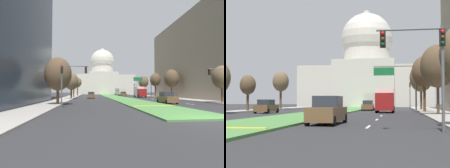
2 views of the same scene
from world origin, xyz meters
TOP-DOWN VIEW (x-y plane):
  - ground_plane at (0.00, 48.83)m, footprint 260.00×260.00m
  - grass_median at (0.00, 43.94)m, footprint 5.86×87.89m
  - median_curb_nose at (0.00, 10.28)m, footprint 5.27×0.50m
  - lane_dashes_right at (7.33, 36.96)m, footprint 0.16×50.11m
  - sidewalk_left at (-13.74, 39.06)m, footprint 4.00×87.89m
  - sidewalk_right at (13.74, 39.06)m, footprint 4.00×87.89m
  - midrise_block_right at (24.54, 31.45)m, footprint 17.61×38.73m
  - capitol_building at (0.00, 96.94)m, footprint 36.84×23.34m
  - traffic_light_near_left at (-10.39, 10.88)m, footprint 3.34×0.35m
  - traffic_light_near_right at (10.39, 11.09)m, footprint 3.34×0.35m
  - traffic_light_far_right at (11.24, 62.38)m, footprint 0.28×0.35m
  - overhead_guide_sign at (9.23, 42.57)m, footprint 5.84×0.20m
  - street_tree_left_near at (-12.31, 14.57)m, footprint 3.76×3.76m
  - street_tree_right_near at (12.90, 14.42)m, footprint 2.94×2.94m
  - street_tree_left_mid at (-12.27, 32.60)m, footprint 3.36×3.36m
  - street_tree_right_mid at (13.23, 32.33)m, footprint 3.68×3.68m
  - street_tree_left_far at (-12.53, 42.29)m, footprint 2.30×2.30m
  - street_tree_right_far at (12.48, 41.67)m, footprint 3.30×3.30m
  - street_tree_left_distant at (-12.36, 56.51)m, footprint 2.99×2.99m
  - street_tree_right_distant at (12.87, 55.03)m, footprint 3.82×3.82m
  - sedan_lead_stopped at (4.52, 16.22)m, footprint 2.01×4.67m
  - sedan_midblock at (-7.43, 36.48)m, footprint 1.94×4.20m
  - sedan_distant at (4.17, 51.43)m, footprint 1.93×4.50m
  - box_truck_delivery at (7.35, 41.34)m, footprint 2.40×6.40m
  - city_bus at (4.52, 59.92)m, footprint 2.62×11.00m

SIDE VIEW (x-z plane):
  - ground_plane at x=0.00m, z-range 0.00..0.00m
  - lane_dashes_right at x=7.33m, z-range 0.00..0.01m
  - grass_median at x=0.00m, z-range 0.00..0.14m
  - sidewalk_left at x=-13.74m, z-range 0.00..0.15m
  - sidewalk_right at x=13.74m, z-range 0.00..0.15m
  - median_curb_nose at x=0.00m, z-range 0.14..0.18m
  - sedan_distant at x=4.17m, z-range -0.05..1.60m
  - sedan_midblock at x=-7.43m, z-range -0.06..1.67m
  - sedan_lead_stopped at x=4.52m, z-range -0.07..1.78m
  - box_truck_delivery at x=7.35m, z-range 0.08..3.28m
  - city_bus at x=4.52m, z-range 0.29..3.24m
  - traffic_light_far_right at x=11.24m, z-range 0.71..5.91m
  - traffic_light_near_left at x=-10.39m, z-range 1.20..6.40m
  - traffic_light_near_right at x=10.39m, z-range 1.20..6.40m
  - street_tree_left_far at x=-12.53m, z-range 1.17..6.51m
  - street_tree_right_near at x=12.90m, z-range 1.15..7.17m
  - street_tree_left_mid at x=-12.27m, z-range 1.08..7.51m
  - street_tree_left_near at x=-12.31m, z-range 1.00..7.75m
  - overhead_guide_sign at x=9.23m, z-range 1.41..7.91m
  - street_tree_left_distant at x=-12.36m, z-range 1.59..8.62m
  - street_tree_right_mid at x=13.23m, z-range 1.45..9.00m
  - street_tree_right_far at x=12.48m, z-range 1.65..9.15m
  - street_tree_right_distant at x=12.87m, z-range 1.52..9.40m
  - capitol_building at x=0.00m, z-range -4.06..24.10m
  - midrise_block_right at x=24.54m, z-range 0.00..21.47m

